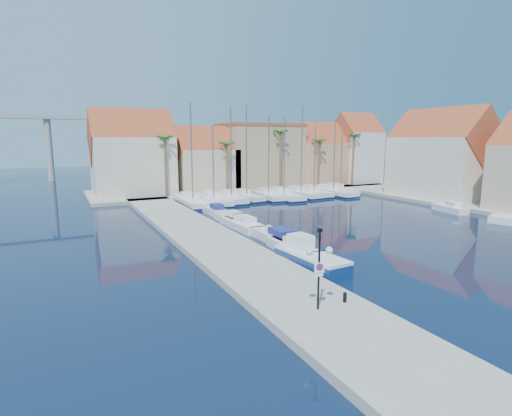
# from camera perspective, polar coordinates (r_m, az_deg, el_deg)

# --- Properties ---
(ground) EXTENTS (260.00, 260.00, 0.00)m
(ground) POSITION_cam_1_polar(r_m,az_deg,el_deg) (29.19, 21.18, -9.36)
(ground) COLOR black
(ground) RESTS_ON ground
(quay_west) EXTENTS (6.00, 77.00, 0.50)m
(quay_west) POSITION_cam_1_polar(r_m,az_deg,el_deg) (35.10, -6.02, -5.10)
(quay_west) COLOR gray
(quay_west) RESTS_ON ground
(shore_north) EXTENTS (54.00, 16.00, 0.50)m
(shore_north) POSITION_cam_1_polar(r_m,az_deg,el_deg) (73.66, -1.59, 2.80)
(shore_north) COLOR gray
(shore_north) RESTS_ON ground
(shore_east) EXTENTS (12.00, 60.00, 0.50)m
(shore_east) POSITION_cam_1_polar(r_m,az_deg,el_deg) (63.04, 30.89, 0.21)
(shore_east) COLOR gray
(shore_east) RESTS_ON ground
(lamp_post) EXTENTS (1.45, 0.60, 4.33)m
(lamp_post) POSITION_cam_1_polar(r_m,az_deg,el_deg) (20.73, 9.02, -6.89)
(lamp_post) COLOR black
(lamp_post) RESTS_ON quay_west
(bollard) EXTENTS (0.21, 0.21, 0.53)m
(bollard) POSITION_cam_1_polar(r_m,az_deg,el_deg) (22.75, 12.58, -12.35)
(bollard) COLOR black
(bollard) RESTS_ON quay_west
(fishing_boat) EXTENTS (2.60, 6.54, 2.24)m
(fishing_boat) POSITION_cam_1_polar(r_m,az_deg,el_deg) (29.47, 7.64, -7.06)
(fishing_boat) COLOR navy
(fishing_boat) RESTS_ON ground
(motorboat_west_0) EXTENTS (2.10, 5.92, 1.40)m
(motorboat_west_0) POSITION_cam_1_polar(r_m,az_deg,el_deg) (33.02, 5.24, -5.58)
(motorboat_west_0) COLOR white
(motorboat_west_0) RESTS_ON ground
(motorboat_west_1) EXTENTS (2.43, 7.24, 1.40)m
(motorboat_west_1) POSITION_cam_1_polar(r_m,az_deg,el_deg) (36.31, 3.26, -4.14)
(motorboat_west_1) COLOR white
(motorboat_west_1) RESTS_ON ground
(motorboat_west_2) EXTENTS (2.40, 6.81, 1.40)m
(motorboat_west_2) POSITION_cam_1_polar(r_m,az_deg,el_deg) (41.81, -1.94, -2.26)
(motorboat_west_2) COLOR white
(motorboat_west_2) RESTS_ON ground
(motorboat_west_3) EXTENTS (2.16, 5.57, 1.40)m
(motorboat_west_3) POSITION_cam_1_polar(r_m,az_deg,el_deg) (44.72, -3.51, -1.48)
(motorboat_west_3) COLOR white
(motorboat_west_3) RESTS_ON ground
(motorboat_west_4) EXTENTS (1.85, 5.46, 1.40)m
(motorboat_west_4) POSITION_cam_1_polar(r_m,az_deg,el_deg) (49.67, -5.76, -0.37)
(motorboat_west_4) COLOR white
(motorboat_west_4) RESTS_ON ground
(motorboat_west_5) EXTENTS (2.08, 5.53, 1.40)m
(motorboat_west_5) POSITION_cam_1_polar(r_m,az_deg,el_deg) (54.39, -7.30, 0.49)
(motorboat_west_5) COLOR white
(motorboat_west_5) RESTS_ON ground
(motorboat_east_1) EXTENTS (2.56, 5.17, 1.40)m
(motorboat_east_1) POSITION_cam_1_polar(r_m,az_deg,el_deg) (56.83, 26.00, -0.03)
(motorboat_east_1) COLOR white
(motorboat_east_1) RESTS_ON ground
(sailboat_0) EXTENTS (3.33, 11.50, 14.29)m
(sailboat_0) POSITION_cam_1_polar(r_m,az_deg,el_deg) (57.71, -9.18, 1.06)
(sailboat_0) COLOR white
(sailboat_0) RESTS_ON ground
(sailboat_1) EXTENTS (3.61, 11.28, 11.10)m
(sailboat_1) POSITION_cam_1_polar(r_m,az_deg,el_deg) (58.70, -6.23, 1.25)
(sailboat_1) COLOR white
(sailboat_1) RESTS_ON ground
(sailboat_2) EXTENTS (3.09, 9.61, 13.94)m
(sailboat_2) POSITION_cam_1_polar(r_m,az_deg,el_deg) (59.79, -3.70, 1.50)
(sailboat_2) COLOR white
(sailboat_2) RESTS_ON ground
(sailboat_3) EXTENTS (2.98, 8.70, 14.42)m
(sailboat_3) POSITION_cam_1_polar(r_m,az_deg,el_deg) (61.15, -1.57, 1.73)
(sailboat_3) COLOR white
(sailboat_3) RESTS_ON ground
(sailboat_4) EXTENTS (3.01, 9.06, 12.80)m
(sailboat_4) POSITION_cam_1_polar(r_m,az_deg,el_deg) (62.11, 1.61, 1.82)
(sailboat_4) COLOR white
(sailboat_4) RESTS_ON ground
(sailboat_5) EXTENTS (3.65, 11.02, 12.62)m
(sailboat_5) POSITION_cam_1_polar(r_m,az_deg,el_deg) (63.08, 3.75, 1.90)
(sailboat_5) COLOR white
(sailboat_5) RESTS_ON ground
(sailboat_6) EXTENTS (3.11, 9.66, 14.30)m
(sailboat_6) POSITION_cam_1_polar(r_m,az_deg,el_deg) (65.09, 6.14, 2.15)
(sailboat_6) COLOR white
(sailboat_6) RESTS_ON ground
(sailboat_7) EXTENTS (3.08, 9.54, 11.23)m
(sailboat_7) POSITION_cam_1_polar(r_m,az_deg,el_deg) (66.79, 8.04, 2.26)
(sailboat_7) COLOR white
(sailboat_7) RESTS_ON ground
(sailboat_8) EXTENTS (3.35, 10.91, 11.72)m
(sailboat_8) POSITION_cam_1_polar(r_m,az_deg,el_deg) (68.15, 10.63, 2.33)
(sailboat_8) COLOR white
(sailboat_8) RESTS_ON ground
(sailboat_9) EXTENTS (2.57, 8.64, 12.70)m
(sailboat_9) POSITION_cam_1_polar(r_m,az_deg,el_deg) (70.84, 11.70, 2.62)
(sailboat_9) COLOR white
(sailboat_9) RESTS_ON ground
(building_0) EXTENTS (12.30, 9.00, 13.50)m
(building_0) POSITION_cam_1_polar(r_m,az_deg,el_deg) (66.26, -17.25, 7.03)
(building_0) COLOR beige
(building_0) RESTS_ON shore_north
(building_1) EXTENTS (10.30, 8.00, 11.00)m
(building_1) POSITION_cam_1_polar(r_m,az_deg,el_deg) (69.28, -7.31, 6.47)
(building_1) COLOR #CAB18E
(building_1) RESTS_ON shore_north
(building_2) EXTENTS (14.20, 10.20, 11.50)m
(building_2) POSITION_cam_1_polar(r_m,az_deg,el_deg) (74.48, 0.50, 7.52)
(building_2) COLOR tan
(building_2) RESTS_ON shore_north
(building_3) EXTENTS (10.30, 8.00, 12.00)m
(building_3) POSITION_cam_1_polar(r_m,az_deg,el_deg) (79.82, 8.59, 7.28)
(building_3) COLOR tan
(building_3) RESTS_ON shore_north
(building_4) EXTENTS (8.30, 8.00, 14.00)m
(building_4) POSITION_cam_1_polar(r_m,az_deg,el_deg) (84.50, 14.06, 7.99)
(building_4) COLOR silver
(building_4) RESTS_ON shore_north
(building_6) EXTENTS (9.00, 14.30, 13.50)m
(building_6) POSITION_cam_1_polar(r_m,az_deg,el_deg) (67.68, 24.94, 6.60)
(building_6) COLOR beige
(building_6) RESTS_ON shore_east
(palm_0) EXTENTS (2.60, 2.60, 10.15)m
(palm_0) POSITION_cam_1_polar(r_m,az_deg,el_deg) (62.10, -12.91, 9.42)
(palm_0) COLOR brown
(palm_0) RESTS_ON shore_north
(palm_1) EXTENTS (2.60, 2.60, 9.15)m
(palm_1) POSITION_cam_1_polar(r_m,az_deg,el_deg) (65.21, -4.22, 8.82)
(palm_1) COLOR brown
(palm_1) RESTS_ON shore_north
(palm_2) EXTENTS (2.60, 2.60, 11.15)m
(palm_2) POSITION_cam_1_polar(r_m,az_deg,el_deg) (69.62, 3.53, 10.44)
(palm_2) COLOR brown
(palm_2) RESTS_ON shore_north
(palm_3) EXTENTS (2.60, 2.60, 9.65)m
(palm_3) POSITION_cam_1_polar(r_m,az_deg,el_deg) (73.94, 8.97, 9.21)
(palm_3) COLOR brown
(palm_3) RESTS_ON shore_north
(palm_4) EXTENTS (2.60, 2.60, 10.65)m
(palm_4) POSITION_cam_1_polar(r_m,az_deg,el_deg) (78.83, 13.80, 9.76)
(palm_4) COLOR brown
(palm_4) RESTS_ON shore_north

